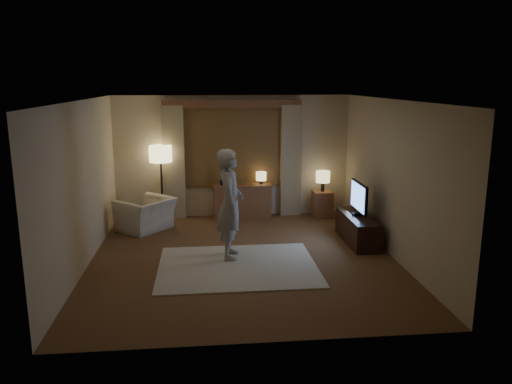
{
  "coord_description": "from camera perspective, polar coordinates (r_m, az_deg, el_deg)",
  "views": [
    {
      "loc": [
        -0.6,
        -7.84,
        2.9
      ],
      "look_at": [
        0.28,
        0.6,
        1.0
      ],
      "focal_mm": 35.0,
      "sensor_mm": 36.0,
      "label": 1
    }
  ],
  "objects": [
    {
      "name": "room",
      "position": [
        8.51,
        -1.8,
        2.04
      ],
      "size": [
        5.04,
        5.54,
        2.64
      ],
      "color": "brown",
      "rests_on": "ground"
    },
    {
      "name": "armchair",
      "position": [
        10.07,
        -12.49,
        -2.52
      ],
      "size": [
        1.28,
        1.29,
        0.63
      ],
      "primitive_type": "imported",
      "rotation": [
        0.0,
        0.0,
        -2.28
      ],
      "color": "beige",
      "rests_on": "floor"
    },
    {
      "name": "table_lamp_side",
      "position": [
        10.79,
        7.66,
        1.68
      ],
      "size": [
        0.3,
        0.3,
        0.44
      ],
      "color": "black",
      "rests_on": "side_table"
    },
    {
      "name": "table_lamp_sideboard",
      "position": [
        10.6,
        0.59,
        1.76
      ],
      "size": [
        0.22,
        0.22,
        0.3
      ],
      "color": "black",
      "rests_on": "sideboard"
    },
    {
      "name": "floor_lamp",
      "position": [
        10.5,
        -10.85,
        3.84
      ],
      "size": [
        0.46,
        0.46,
        1.59
      ],
      "color": "black",
      "rests_on": "floor"
    },
    {
      "name": "sideboard",
      "position": [
        10.68,
        -1.55,
        -1.17
      ],
      "size": [
        1.2,
        0.4,
        0.7
      ],
      "primitive_type": "cube",
      "color": "brown",
      "rests_on": "floor"
    },
    {
      "name": "tv",
      "position": [
        9.16,
        11.69,
        -0.63
      ],
      "size": [
        0.21,
        0.85,
        0.61
      ],
      "color": "black",
      "rests_on": "tv_stand"
    },
    {
      "name": "tv_stand",
      "position": [
        9.31,
        11.54,
        -4.16
      ],
      "size": [
        0.45,
        1.4,
        0.5
      ],
      "primitive_type": "cube",
      "color": "black",
      "rests_on": "floor"
    },
    {
      "name": "plant",
      "position": [
        10.55,
        -3.73,
        1.42
      ],
      "size": [
        0.17,
        0.13,
        0.3
      ],
      "primitive_type": "imported",
      "color": "#999999",
      "rests_on": "sideboard"
    },
    {
      "name": "rug",
      "position": [
        8.02,
        -2.11,
        -8.47
      ],
      "size": [
        2.5,
        2.0,
        0.02
      ],
      "primitive_type": "cube",
      "color": "beige",
      "rests_on": "floor"
    },
    {
      "name": "person",
      "position": [
        8.15,
        -2.97,
        -1.38
      ],
      "size": [
        0.5,
        0.7,
        1.81
      ],
      "primitive_type": "imported",
      "rotation": [
        0.0,
        0.0,
        1.47
      ],
      "color": "#AEA8A1",
      "rests_on": "rug"
    },
    {
      "name": "picture_frame",
      "position": [
        10.58,
        -1.56,
        1.2
      ],
      "size": [
        0.16,
        0.02,
        0.2
      ],
      "primitive_type": "cube",
      "color": "brown",
      "rests_on": "sideboard"
    },
    {
      "name": "side_table",
      "position": [
        10.92,
        7.57,
        -1.35
      ],
      "size": [
        0.4,
        0.4,
        0.56
      ],
      "primitive_type": "cube",
      "color": "brown",
      "rests_on": "floor"
    }
  ]
}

